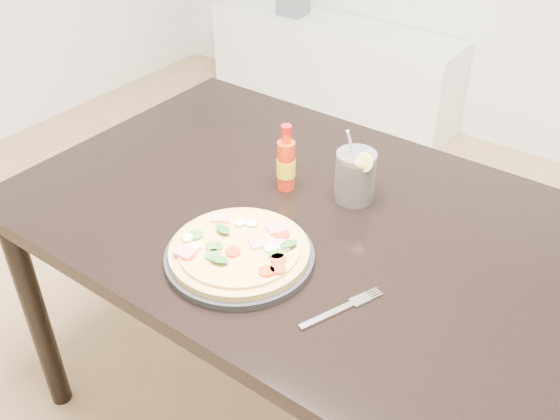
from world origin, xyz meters
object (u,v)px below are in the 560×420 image
Objects in this scene: plate at (240,256)px; pizza at (239,249)px; cola_cup at (355,177)px; dining_table at (310,242)px; media_console at (332,68)px; hot_sauce_bottle at (286,164)px; fork at (344,308)px.

pizza is (0.00, 0.00, 0.02)m from plate.
pizza is 0.35m from cola_cup.
cola_cup is at bearing 77.41° from pizza.
dining_table is at bearing 82.62° from pizza.
plate is at bearing -96.22° from pizza.
dining_table is at bearing -59.57° from media_console.
hot_sauce_bottle is (-0.08, 0.28, 0.06)m from plate.
pizza is at bearing -63.09° from media_console.
media_console is at bearing 118.45° from hot_sauce_bottle.
plate is 1.74× the size of fork.
fork is 2.42m from media_console.
fork is (0.34, -0.28, -0.06)m from hot_sauce_bottle.
cola_cup reaches higher than media_console.
media_console is (-0.93, 1.72, -0.57)m from hot_sauce_bottle.
hot_sauce_bottle is (-0.11, 0.06, 0.15)m from dining_table.
dining_table is at bearing 82.62° from plate.
hot_sauce_bottle is at bearing -61.55° from media_console.
plate is at bearing -97.38° from dining_table.
dining_table is at bearing 157.57° from fork.
cola_cup reaches higher than dining_table.
pizza is at bearing -157.30° from fork.
cola_cup reaches higher than hot_sauce_bottle.
plate is 0.25m from fork.
hot_sauce_bottle reaches higher than plate.
fork reaches higher than dining_table.
plate is at bearing -73.60° from hot_sauce_bottle.
media_console is at bearing 123.25° from cola_cup.
fork is (0.22, -0.22, 0.09)m from dining_table.
pizza is 2.31m from media_console.
pizza is at bearing 83.78° from plate.
media_console is at bearing 144.35° from fork.
hot_sauce_bottle is 0.95× the size of fork.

